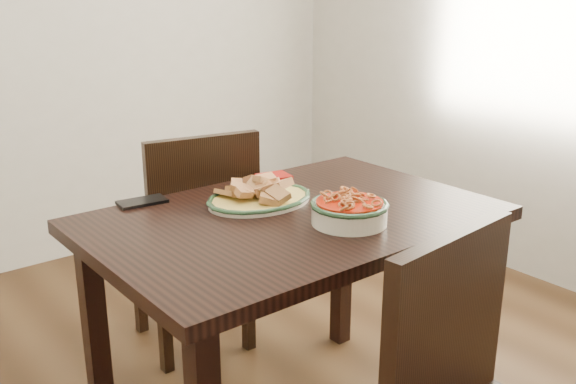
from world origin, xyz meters
TOP-DOWN VIEW (x-y plane):
  - wall_back at (0.00, 1.75)m, footprint 3.50×0.10m
  - wall_right at (1.75, 0.00)m, footprint 0.10×3.50m
  - dining_table at (0.07, -0.11)m, footprint 1.17×0.78m
  - chair_far at (0.10, 0.50)m, footprint 0.49×0.49m
  - fish_plate at (0.06, 0.03)m, footprint 0.34×0.26m
  - noodle_bowl at (0.14, -0.27)m, footprint 0.22×0.22m
  - smartphone at (-0.23, 0.25)m, footprint 0.15×0.09m
  - napkin at (0.25, 0.21)m, footprint 0.12×0.11m

SIDE VIEW (x-z plane):
  - chair_far at x=0.10m, z-range 0.05..0.94m
  - dining_table at x=0.07m, z-range 0.27..1.02m
  - smartphone at x=-0.23m, z-range 0.75..0.76m
  - napkin at x=0.25m, z-range 0.75..0.76m
  - noodle_bowl at x=0.14m, z-range 0.75..0.84m
  - fish_plate at x=0.06m, z-range 0.74..0.85m
  - wall_back at x=0.00m, z-range 0.00..2.60m
  - wall_right at x=1.75m, z-range 0.00..2.60m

